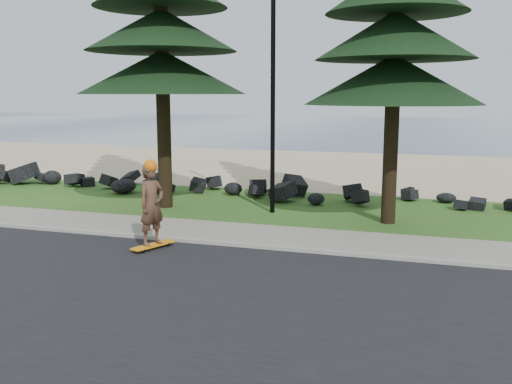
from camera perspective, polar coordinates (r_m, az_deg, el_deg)
ground at (r=14.51m, az=-1.84°, el=-4.51°), size 160.00×160.00×0.00m
road at (r=10.56m, az=-10.09°, el=-10.14°), size 160.00×7.00×0.02m
kerb at (r=13.68m, az=-3.10°, el=-5.19°), size 160.00×0.20×0.10m
sidewalk at (r=14.69m, az=-1.58°, el=-4.17°), size 160.00×2.00×0.08m
beach_sand at (r=28.38m, az=7.91°, el=2.44°), size 160.00×15.00×0.01m
ocean at (r=64.53m, az=13.44°, el=6.33°), size 160.00×58.00×0.01m
seawall_boulders at (r=19.76m, az=3.55°, el=-0.68°), size 60.00×2.40×1.10m
lamp_post at (r=17.13m, az=1.71°, el=11.63°), size 0.25×0.14×8.14m
skateboarder at (r=13.32m, az=-10.38°, el=-1.31°), size 0.68×1.15×2.10m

